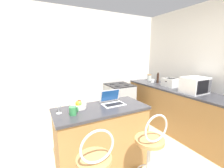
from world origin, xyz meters
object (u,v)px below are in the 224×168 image
Objects in this scene: microwave at (195,85)px; storage_jar at (149,77)px; stove_range at (119,103)px; laptop at (112,100)px; toaster at (170,82)px; mug_green at (73,111)px; wine_glass_short at (58,106)px; bar_stool_far at (150,156)px; pepper_mill at (158,78)px; mug_white at (153,81)px; fruit_bowl at (79,105)px.

storage_jar is at bearing 84.18° from microwave.
stove_range is at bearing -175.32° from storage_jar.
laptop is 1.73m from toaster.
mug_green is (-1.40, -1.26, 0.52)m from stove_range.
stove_range is (-0.87, 0.71, -0.56)m from toaster.
toaster reaches higher than stove_range.
mug_green is at bearing -137.93° from stove_range.
toaster is at bearing 14.03° from laptop.
mug_green reaches higher than stove_range.
mug_green is at bearing -150.59° from storage_jar.
toaster is at bearing 9.94° from wine_glass_short.
microwave is 0.60m from toaster.
pepper_mill is (1.59, 1.52, 0.58)m from bar_stool_far.
bar_stool_far is 9.78× the size of mug_green.
microwave is 1.47× the size of toaster.
microwave is 2.39m from wine_glass_short.
storage_jar is 2.80m from wine_glass_short.
laptop is 3.10× the size of mug_white.
fruit_bowl is (-1.28, -1.08, 0.51)m from stove_range.
laptop is at bearing -165.97° from toaster.
fruit_bowl is at bearing -160.20° from pepper_mill.
pepper_mill is at bearing 85.24° from microwave.
fruit_bowl reaches higher than bar_stool_far.
storage_jar is (0.11, 0.79, -0.01)m from toaster.
laptop reaches higher than fruit_bowl.
mug_green is 1.04× the size of mug_white.
fruit_bowl is (-2.12, 0.22, -0.11)m from microwave.
pepper_mill reaches higher than mug_green.
mug_white is at bearing 21.56° from wine_glass_short.
mug_white is at bearing 25.52° from mug_green.
wine_glass_short is at bearing -161.03° from pepper_mill.
mug_green reaches higher than bar_stool_far.
pepper_mill reaches higher than mug_white.
fruit_bowl is at bearing 173.95° from microwave.
microwave is 2.24m from mug_green.
bar_stool_far is at bearing -49.87° from fruit_bowl.
bar_stool_far is 7.62× the size of wine_glass_short.
stove_range is at bearing 40.16° from fruit_bowl.
stove_range is (-0.84, 1.30, -0.62)m from microwave.
mug_white is at bearing 22.70° from fruit_bowl.
pepper_mill is at bearing 18.97° from wine_glass_short.
laptop reaches higher than bar_stool_far.
fruit_bowl is at bearing -170.28° from toaster.
laptop reaches higher than wine_glass_short.
bar_stool_far is 0.86m from laptop.
storage_jar is at bearing 64.24° from mug_white.
mug_white is 0.39× the size of pepper_mill.
laptop is at bearing -145.86° from storage_jar.
microwave reaches higher than fruit_bowl.
microwave is 4.28× the size of mug_green.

